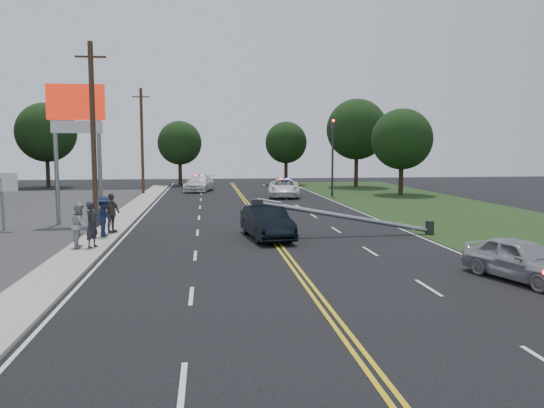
{
  "coord_description": "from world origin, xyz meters",
  "views": [
    {
      "loc": [
        -3.21,
        -17.59,
        4.38
      ],
      "look_at": [
        -0.06,
        7.71,
        1.7
      ],
      "focal_mm": 35.0,
      "sensor_mm": 36.0,
      "label": 1
    }
  ],
  "objects": [
    {
      "name": "sidewalk",
      "position": [
        -8.4,
        10.0,
        0.06
      ],
      "size": [
        1.8,
        70.0,
        0.12
      ],
      "primitive_type": "cube",
      "color": "#A49F94",
      "rests_on": "ground"
    },
    {
      "name": "fallen_streetlight",
      "position": [
        4.19,
        8.0,
        0.92
      ],
      "size": [
        9.36,
        0.44,
        1.91
      ],
      "color": "#2D2D30",
      "rests_on": "ground"
    },
    {
      "name": "traffic_signal",
      "position": [
        8.3,
        30.0,
        4.21
      ],
      "size": [
        0.28,
        0.41,
        7.05
      ],
      "color": "#2D2D30",
      "rests_on": "ground"
    },
    {
      "name": "utility_pole_mid",
      "position": [
        -9.2,
        12.0,
        5.08
      ],
      "size": [
        1.6,
        0.28,
        10.0
      ],
      "color": "#382619",
      "rests_on": "ground"
    },
    {
      "name": "bystander_c",
      "position": [
        -8.13,
        8.62,
        1.11
      ],
      "size": [
        1.01,
        1.41,
        1.98
      ],
      "primitive_type": "imported",
      "rotation": [
        0.0,
        0.0,
        1.34
      ],
      "color": "#1C2646",
      "rests_on": "sidewalk"
    },
    {
      "name": "ground",
      "position": [
        0.0,
        0.0,
        0.0
      ],
      "size": [
        120.0,
        120.0,
        0.0
      ],
      "primitive_type": "plane",
      "color": "black",
      "rests_on": "ground"
    },
    {
      "name": "bystander_b",
      "position": [
        -8.64,
        5.88,
        1.08
      ],
      "size": [
        0.84,
        1.02,
        1.92
      ],
      "primitive_type": "imported",
      "rotation": [
        0.0,
        0.0,
        1.7
      ],
      "color": "#AAAAAE",
      "rests_on": "sidewalk"
    },
    {
      "name": "emergency_a",
      "position": [
        3.76,
        29.67,
        0.82
      ],
      "size": [
        3.54,
        6.26,
        1.65
      ],
      "primitive_type": "imported",
      "rotation": [
        0.0,
        0.0,
        -0.14
      ],
      "color": "white",
      "rests_on": "ground"
    },
    {
      "name": "tree_9",
      "position": [
        15.14,
        30.72,
        5.24
      ],
      "size": [
        5.73,
        5.73,
        8.12
      ],
      "color": "black",
      "rests_on": "ground"
    },
    {
      "name": "pylon_sign",
      "position": [
        -10.5,
        14.0,
        6.0
      ],
      "size": [
        3.2,
        0.35,
        8.0
      ],
      "color": "gray",
      "rests_on": "ground"
    },
    {
      "name": "utility_pole_far",
      "position": [
        -9.2,
        34.0,
        5.08
      ],
      "size": [
        1.6,
        0.28,
        10.0
      ],
      "color": "#382619",
      "rests_on": "ground"
    },
    {
      "name": "waiting_sedan",
      "position": [
        7.15,
        -1.43,
        0.71
      ],
      "size": [
        2.78,
        4.45,
        1.41
      ],
      "primitive_type": "imported",
      "rotation": [
        0.0,
        0.0,
        0.29
      ],
      "color": "#A2A5AA",
      "rests_on": "ground"
    },
    {
      "name": "tree_6",
      "position": [
        -6.3,
        46.64,
        5.02
      ],
      "size": [
        5.2,
        5.2,
        7.63
      ],
      "color": "black",
      "rests_on": "ground"
    },
    {
      "name": "bystander_d",
      "position": [
        -8.02,
        9.79,
        1.13
      ],
      "size": [
        1.06,
        1.25,
        2.01
      ],
      "primitive_type": "imported",
      "rotation": [
        0.0,
        0.0,
        0.99
      ],
      "color": "#5B4B48",
      "rests_on": "sidewalk"
    },
    {
      "name": "bystander_a",
      "position": [
        -8.12,
        5.78,
        1.12
      ],
      "size": [
        0.73,
        0.86,
        2.0
      ],
      "primitive_type": "imported",
      "rotation": [
        0.0,
        0.0,
        1.15
      ],
      "color": "#25262D",
      "rests_on": "sidewalk"
    },
    {
      "name": "tree_8",
      "position": [
        13.74,
        41.07,
        6.51
      ],
      "size": [
        6.84,
        6.84,
        9.95
      ],
      "color": "black",
      "rests_on": "ground"
    },
    {
      "name": "crashed_sedan",
      "position": [
        -0.3,
        7.81,
        0.8
      ],
      "size": [
        2.35,
        5.06,
        1.61
      ],
      "primitive_type": "imported",
      "rotation": [
        0.0,
        0.0,
        0.14
      ],
      "color": "black",
      "rests_on": "ground"
    },
    {
      "name": "centerline_yellow",
      "position": [
        0.0,
        10.0,
        0.01
      ],
      "size": [
        0.36,
        80.0,
        0.0
      ],
      "primitive_type": "cube",
      "color": "gold",
      "rests_on": "ground"
    },
    {
      "name": "tree_7",
      "position": [
        6.43,
        46.14,
        5.08
      ],
      "size": [
        5.04,
        5.04,
        7.62
      ],
      "color": "black",
      "rests_on": "ground"
    },
    {
      "name": "grass_verge",
      "position": [
        13.5,
        10.0,
        0.01
      ],
      "size": [
        12.0,
        80.0,
        0.01
      ],
      "primitive_type": "cube",
      "color": "black",
      "rests_on": "ground"
    },
    {
      "name": "emergency_b",
      "position": [
        -3.91,
        36.99,
        0.82
      ],
      "size": [
        3.53,
        6.03,
        1.64
      ],
      "primitive_type": "imported",
      "rotation": [
        0.0,
        0.0,
        -0.23
      ],
      "color": "silver",
      "rests_on": "ground"
    },
    {
      "name": "small_sign",
      "position": [
        -14.0,
        12.0,
        2.33
      ],
      "size": [
        1.6,
        0.14,
        3.1
      ],
      "color": "gray",
      "rests_on": "ground"
    },
    {
      "name": "tree_5",
      "position": [
        -20.96,
        44.91,
        6.16
      ],
      "size": [
        6.63,
        6.63,
        9.49
      ],
      "color": "black",
      "rests_on": "ground"
    }
  ]
}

